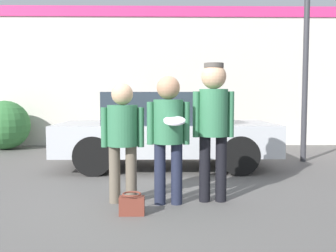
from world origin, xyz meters
name	(u,v)px	position (x,y,z in m)	size (l,w,h in m)	color
ground_plane	(146,203)	(0.00, 0.00, 0.00)	(56.00, 56.00, 0.00)	#5B5956
storefront_building	(154,76)	(0.00, 6.17, 2.05)	(24.00, 0.22, 4.04)	silver
person_left	(123,132)	(-0.30, 0.03, 0.95)	(0.57, 0.40, 1.59)	#665B4C
person_middle_with_frisbee	(168,128)	(0.30, -0.06, 1.01)	(0.56, 0.60, 1.68)	#1E2338
person_right	(213,117)	(0.90, 0.07, 1.14)	(0.55, 0.38, 1.86)	black
parked_car_near	(165,129)	(0.27, 2.62, 0.76)	(4.25, 1.93, 1.51)	#B7BABF
shrub	(5,125)	(-4.05, 5.31, 0.66)	(1.33, 1.33, 1.33)	#387A3D
handbag	(132,205)	(-0.14, -0.51, 0.13)	(0.30, 0.23, 0.26)	brown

